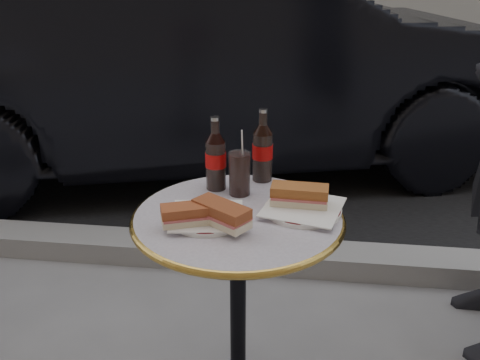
# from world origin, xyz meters

# --- Properties ---
(asphalt_road) EXTENTS (40.00, 8.00, 0.00)m
(asphalt_road) POSITION_xyz_m (0.00, 5.00, 0.00)
(asphalt_road) COLOR black
(asphalt_road) RESTS_ON ground
(curb) EXTENTS (40.00, 0.20, 0.12)m
(curb) POSITION_xyz_m (0.00, 0.90, 0.05)
(curb) COLOR gray
(curb) RESTS_ON ground
(bistro_table) EXTENTS (0.62, 0.62, 0.73)m
(bistro_table) POSITION_xyz_m (0.00, 0.00, 0.37)
(bistro_table) COLOR #BAB2C4
(bistro_table) RESTS_ON ground
(plate_left) EXTENTS (0.22, 0.22, 0.01)m
(plate_left) POSITION_xyz_m (-0.08, -0.05, 0.74)
(plate_left) COLOR white
(plate_left) RESTS_ON bistro_table
(plate_right) EXTENTS (0.30, 0.30, 0.01)m
(plate_right) POSITION_xyz_m (0.19, 0.04, 0.74)
(plate_right) COLOR white
(plate_right) RESTS_ON bistro_table
(sandwich_left_a) EXTENTS (0.17, 0.12, 0.05)m
(sandwich_left_a) POSITION_xyz_m (-0.12, -0.10, 0.77)
(sandwich_left_a) COLOR #974726
(sandwich_left_a) RESTS_ON plate_left
(sandwich_left_b) EXTENTS (0.18, 0.16, 0.06)m
(sandwich_left_b) POSITION_xyz_m (-0.03, -0.09, 0.77)
(sandwich_left_b) COLOR brown
(sandwich_left_b) RESTS_ON plate_left
(sandwich_right) EXTENTS (0.17, 0.09, 0.06)m
(sandwich_right) POSITION_xyz_m (0.17, 0.06, 0.77)
(sandwich_right) COLOR #9C5627
(sandwich_right) RESTS_ON plate_right
(cola_bottle_left) EXTENTS (0.07, 0.07, 0.24)m
(cola_bottle_left) POSITION_xyz_m (-0.09, 0.18, 0.85)
(cola_bottle_left) COLOR black
(cola_bottle_left) RESTS_ON bistro_table
(cola_bottle_right) EXTENTS (0.07, 0.07, 0.25)m
(cola_bottle_right) POSITION_xyz_m (0.05, 0.27, 0.86)
(cola_bottle_right) COLOR black
(cola_bottle_right) RESTS_ON bistro_table
(cola_glass) EXTENTS (0.08, 0.08, 0.14)m
(cola_glass) POSITION_xyz_m (-0.01, 0.14, 0.80)
(cola_glass) COLOR black
(cola_glass) RESTS_ON bistro_table
(parked_car) EXTENTS (2.80, 4.90, 1.52)m
(parked_car) POSITION_xyz_m (-0.47, 2.25, 0.76)
(parked_car) COLOR black
(parked_car) RESTS_ON ground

